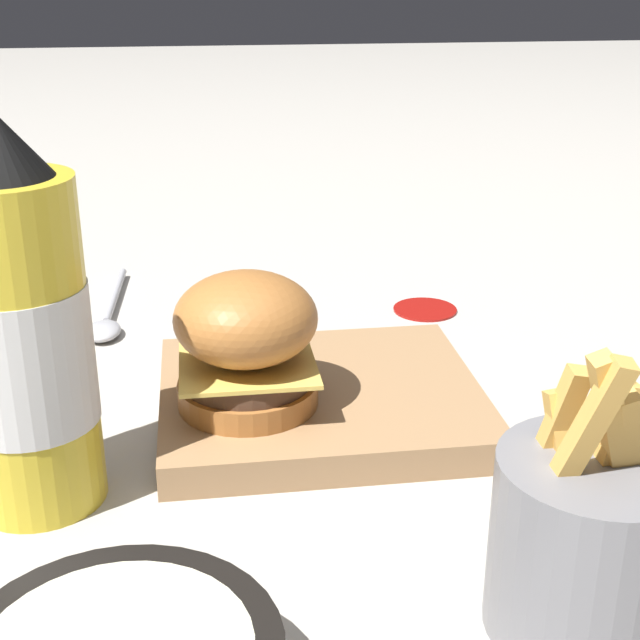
{
  "coord_description": "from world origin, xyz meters",
  "views": [
    {
      "loc": [
        -0.1,
        -0.53,
        0.31
      ],
      "look_at": [
        -0.02,
        0.03,
        0.07
      ],
      "focal_mm": 50.0,
      "sensor_mm": 36.0,
      "label": 1
    }
  ],
  "objects": [
    {
      "name": "burger",
      "position": [
        -0.07,
        0.01,
        0.07
      ],
      "size": [
        0.1,
        0.1,
        0.09
      ],
      "color": "#AD6B33",
      "rests_on": "serving_board"
    },
    {
      "name": "serving_board",
      "position": [
        -0.02,
        0.03,
        0.01
      ],
      "size": [
        0.23,
        0.2,
        0.02
      ],
      "color": "#A37A51",
      "rests_on": "ground_plane"
    },
    {
      "name": "ground_plane",
      "position": [
        0.0,
        0.0,
        0.0
      ],
      "size": [
        6.0,
        6.0,
        0.0
      ],
      "primitive_type": "plane",
      "color": "#B7B2A8"
    },
    {
      "name": "fries_basket",
      "position": [
        0.08,
        -0.2,
        0.05
      ],
      "size": [
        0.1,
        0.1,
        0.15
      ],
      "color": "slate",
      "rests_on": "ground_plane"
    },
    {
      "name": "spoon",
      "position": [
        -0.18,
        0.22,
        0.01
      ],
      "size": [
        0.03,
        0.18,
        0.01
      ],
      "rotation": [
        0.0,
        0.0,
        4.66
      ],
      "color": "#B2B2B7",
      "rests_on": "ground_plane"
    },
    {
      "name": "ketchup_bottle",
      "position": [
        -0.2,
        -0.05,
        0.11
      ],
      "size": [
        0.08,
        0.08,
        0.23
      ],
      "color": "yellow",
      "rests_on": "ground_plane"
    },
    {
      "name": "ketchup_puddle",
      "position": [
        0.11,
        0.22,
        0.0
      ],
      "size": [
        0.06,
        0.06,
        0.0
      ],
      "color": "#9E140F",
      "rests_on": "ground_plane"
    }
  ]
}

